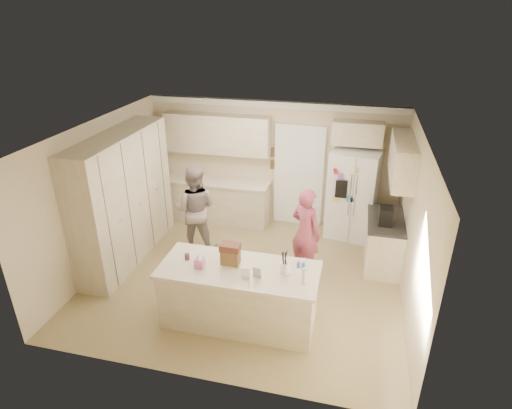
% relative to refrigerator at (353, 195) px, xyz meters
% --- Properties ---
extents(floor, '(5.20, 4.60, 0.02)m').
position_rel_refrigerator_xyz_m(floor, '(-1.68, -1.96, -0.91)').
color(floor, '#917D53').
rests_on(floor, ground).
extents(ceiling, '(5.20, 4.60, 0.02)m').
position_rel_refrigerator_xyz_m(ceiling, '(-1.68, -1.96, 1.71)').
color(ceiling, white).
rests_on(ceiling, wall_back).
extents(wall_back, '(5.20, 0.02, 2.60)m').
position_rel_refrigerator_xyz_m(wall_back, '(-1.68, 0.35, 0.40)').
color(wall_back, beige).
rests_on(wall_back, ground).
extents(wall_front, '(5.20, 0.02, 2.60)m').
position_rel_refrigerator_xyz_m(wall_front, '(-1.68, -4.27, 0.40)').
color(wall_front, beige).
rests_on(wall_front, ground).
extents(wall_left, '(0.02, 4.60, 2.60)m').
position_rel_refrigerator_xyz_m(wall_left, '(-4.29, -1.96, 0.40)').
color(wall_left, beige).
rests_on(wall_left, ground).
extents(wall_right, '(0.02, 4.60, 2.60)m').
position_rel_refrigerator_xyz_m(wall_right, '(0.93, -1.96, 0.40)').
color(wall_right, beige).
rests_on(wall_right, ground).
extents(crown_back, '(5.20, 0.08, 0.12)m').
position_rel_refrigerator_xyz_m(crown_back, '(-1.68, 0.30, 1.63)').
color(crown_back, white).
rests_on(crown_back, wall_back).
extents(pantry_bank, '(0.60, 2.60, 2.35)m').
position_rel_refrigerator_xyz_m(pantry_bank, '(-3.98, -1.76, 0.28)').
color(pantry_bank, beige).
rests_on(pantry_bank, floor).
extents(back_base_cab, '(2.20, 0.60, 0.88)m').
position_rel_refrigerator_xyz_m(back_base_cab, '(-2.83, 0.04, -0.46)').
color(back_base_cab, beige).
rests_on(back_base_cab, floor).
extents(back_countertop, '(2.24, 0.63, 0.04)m').
position_rel_refrigerator_xyz_m(back_countertop, '(-2.83, 0.03, 0.00)').
color(back_countertop, '#EDDFC5').
rests_on(back_countertop, back_base_cab).
extents(back_upper_cab, '(2.20, 0.35, 0.80)m').
position_rel_refrigerator_xyz_m(back_upper_cab, '(-2.83, 0.17, 1.00)').
color(back_upper_cab, beige).
rests_on(back_upper_cab, wall_back).
extents(doorway_opening, '(0.90, 0.06, 2.10)m').
position_rel_refrigerator_xyz_m(doorway_opening, '(-1.13, 0.32, 0.15)').
color(doorway_opening, black).
rests_on(doorway_opening, floor).
extents(doorway_casing, '(1.02, 0.03, 2.22)m').
position_rel_refrigerator_xyz_m(doorway_casing, '(-1.13, 0.29, 0.15)').
color(doorway_casing, white).
rests_on(doorway_casing, floor).
extents(wall_frame_upper, '(0.15, 0.02, 0.20)m').
position_rel_refrigerator_xyz_m(wall_frame_upper, '(-1.66, 0.31, 0.65)').
color(wall_frame_upper, brown).
rests_on(wall_frame_upper, wall_back).
extents(wall_frame_lower, '(0.15, 0.02, 0.20)m').
position_rel_refrigerator_xyz_m(wall_frame_lower, '(-1.66, 0.31, 0.38)').
color(wall_frame_lower, brown).
rests_on(wall_frame_lower, wall_back).
extents(refrigerator, '(1.01, 0.85, 1.80)m').
position_rel_refrigerator_xyz_m(refrigerator, '(0.00, 0.00, 0.00)').
color(refrigerator, white).
rests_on(refrigerator, floor).
extents(fridge_seam, '(0.02, 0.02, 1.78)m').
position_rel_refrigerator_xyz_m(fridge_seam, '(0.00, -0.35, 0.00)').
color(fridge_seam, gray).
rests_on(fridge_seam, refrigerator).
extents(fridge_dispenser, '(0.22, 0.03, 0.35)m').
position_rel_refrigerator_xyz_m(fridge_dispenser, '(-0.22, -0.37, 0.25)').
color(fridge_dispenser, black).
rests_on(fridge_dispenser, refrigerator).
extents(fridge_handle_l, '(0.02, 0.02, 0.85)m').
position_rel_refrigerator_xyz_m(fridge_handle_l, '(-0.05, -0.37, 0.15)').
color(fridge_handle_l, silver).
rests_on(fridge_handle_l, refrigerator).
extents(fridge_handle_r, '(0.02, 0.02, 0.85)m').
position_rel_refrigerator_xyz_m(fridge_handle_r, '(0.05, -0.37, 0.15)').
color(fridge_handle_r, silver).
rests_on(fridge_handle_r, refrigerator).
extents(over_fridge_cab, '(0.95, 0.35, 0.45)m').
position_rel_refrigerator_xyz_m(over_fridge_cab, '(-0.03, 0.17, 1.20)').
color(over_fridge_cab, beige).
rests_on(over_fridge_cab, wall_back).
extents(right_base_cab, '(0.60, 1.20, 0.88)m').
position_rel_refrigerator_xyz_m(right_base_cab, '(0.62, -0.96, -0.46)').
color(right_base_cab, beige).
rests_on(right_base_cab, floor).
extents(right_countertop, '(0.63, 1.24, 0.04)m').
position_rel_refrigerator_xyz_m(right_countertop, '(0.61, -0.96, 0.00)').
color(right_countertop, '#2D2B28').
rests_on(right_countertop, right_base_cab).
extents(right_upper_cab, '(0.35, 1.50, 0.70)m').
position_rel_refrigerator_xyz_m(right_upper_cab, '(0.75, -0.76, 1.05)').
color(right_upper_cab, beige).
rests_on(right_upper_cab, wall_right).
extents(coffee_maker, '(0.22, 0.28, 0.30)m').
position_rel_refrigerator_xyz_m(coffee_maker, '(0.57, -1.16, 0.17)').
color(coffee_maker, black).
rests_on(coffee_maker, right_countertop).
extents(island_base, '(2.20, 0.90, 0.88)m').
position_rel_refrigerator_xyz_m(island_base, '(-1.48, -3.06, -0.46)').
color(island_base, beige).
rests_on(island_base, floor).
extents(island_top, '(2.28, 0.96, 0.05)m').
position_rel_refrigerator_xyz_m(island_top, '(-1.48, -3.06, 0.00)').
color(island_top, '#EDDFC5').
rests_on(island_top, island_base).
extents(utensil_crock, '(0.13, 0.13, 0.15)m').
position_rel_refrigerator_xyz_m(utensil_crock, '(-0.83, -3.01, 0.10)').
color(utensil_crock, white).
rests_on(utensil_crock, island_top).
extents(tissue_box, '(0.13, 0.13, 0.14)m').
position_rel_refrigerator_xyz_m(tissue_box, '(-2.03, -3.16, 0.10)').
color(tissue_box, pink).
rests_on(tissue_box, island_top).
extents(tissue_plume, '(0.08, 0.08, 0.08)m').
position_rel_refrigerator_xyz_m(tissue_plume, '(-2.03, -3.16, 0.20)').
color(tissue_plume, white).
rests_on(tissue_plume, tissue_box).
extents(dollhouse_body, '(0.26, 0.18, 0.22)m').
position_rel_refrigerator_xyz_m(dollhouse_body, '(-1.63, -2.96, 0.14)').
color(dollhouse_body, brown).
rests_on(dollhouse_body, island_top).
extents(dollhouse_roof, '(0.28, 0.20, 0.10)m').
position_rel_refrigerator_xyz_m(dollhouse_roof, '(-1.63, -2.96, 0.30)').
color(dollhouse_roof, '#592D1E').
rests_on(dollhouse_roof, dollhouse_body).
extents(jam_jar, '(0.07, 0.07, 0.09)m').
position_rel_refrigerator_xyz_m(jam_jar, '(-2.28, -3.01, 0.07)').
color(jam_jar, '#59263F').
rests_on(jam_jar, island_top).
extents(greeting_card_a, '(0.12, 0.06, 0.16)m').
position_rel_refrigerator_xyz_m(greeting_card_a, '(-1.33, -3.26, 0.11)').
color(greeting_card_a, white).
rests_on(greeting_card_a, island_top).
extents(greeting_card_b, '(0.12, 0.05, 0.16)m').
position_rel_refrigerator_xyz_m(greeting_card_b, '(-1.18, -3.21, 0.11)').
color(greeting_card_b, silver).
rests_on(greeting_card_b, island_top).
extents(water_bottle, '(0.07, 0.07, 0.24)m').
position_rel_refrigerator_xyz_m(water_bottle, '(-0.53, -3.21, 0.14)').
color(water_bottle, silver).
rests_on(water_bottle, island_top).
extents(shaker_salt, '(0.05, 0.05, 0.09)m').
position_rel_refrigerator_xyz_m(shaker_salt, '(-0.66, -2.84, 0.07)').
color(shaker_salt, '#445DAF').
rests_on(shaker_salt, island_top).
extents(shaker_pepper, '(0.05, 0.05, 0.09)m').
position_rel_refrigerator_xyz_m(shaker_pepper, '(-0.59, -2.84, 0.07)').
color(shaker_pepper, '#445DAF').
rests_on(shaker_pepper, island_top).
extents(teen_boy, '(0.89, 0.73, 1.70)m').
position_rel_refrigerator_xyz_m(teen_boy, '(-2.84, -1.24, -0.05)').
color(teen_boy, gray).
rests_on(teen_boy, floor).
extents(teen_girl, '(0.70, 0.62, 1.60)m').
position_rel_refrigerator_xyz_m(teen_girl, '(-0.71, -1.57, -0.10)').
color(teen_girl, '#AF4656').
rests_on(teen_girl, floor).
extents(fridge_magnets, '(0.76, 0.02, 1.44)m').
position_rel_refrigerator_xyz_m(fridge_magnets, '(0.00, -0.36, 0.00)').
color(fridge_magnets, tan).
rests_on(fridge_magnets, refrigerator).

